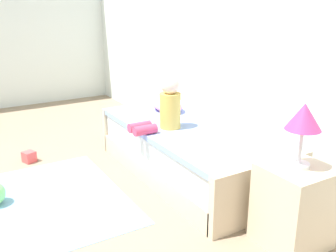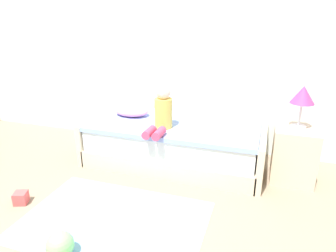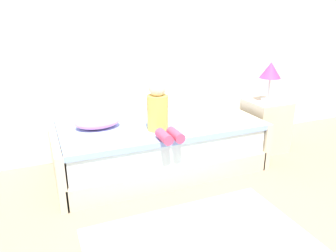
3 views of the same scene
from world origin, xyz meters
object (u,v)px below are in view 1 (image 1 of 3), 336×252
at_px(child_figure, 166,108).
at_px(toy_block, 29,157).
at_px(table_lamp, 304,120).
at_px(pillow, 167,105).
at_px(nightstand, 294,206).
at_px(bed, 190,151).

relative_size(child_figure, toy_block, 4.33).
xyz_separation_m(child_figure, toy_block, (-1.06, -1.10, -0.65)).
xyz_separation_m(table_lamp, pillow, (-1.95, 0.12, -0.37)).
xyz_separation_m(nightstand, toy_block, (-2.48, -1.31, -0.24)).
bearing_deg(table_lamp, bed, 179.20).
distance_m(bed, pillow, 0.69).
distance_m(nightstand, pillow, 1.97).
bearing_deg(bed, table_lamp, -0.80).
bearing_deg(toy_block, pillow, 69.60).
xyz_separation_m(table_lamp, toy_block, (-2.48, -1.31, -0.88)).
relative_size(bed, pillow, 4.80).
relative_size(bed, child_figure, 4.14).
distance_m(child_figure, pillow, 0.63).
bearing_deg(child_figure, pillow, 147.98).
bearing_deg(nightstand, toy_block, -152.21).
bearing_deg(child_figure, table_lamp, 8.35).
relative_size(table_lamp, child_figure, 0.88).
height_order(table_lamp, toy_block, table_lamp).
relative_size(table_lamp, toy_block, 3.82).
xyz_separation_m(table_lamp, child_figure, (-1.43, -0.21, -0.23)).
relative_size(nightstand, table_lamp, 1.33).
relative_size(child_figure, pillow, 1.16).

